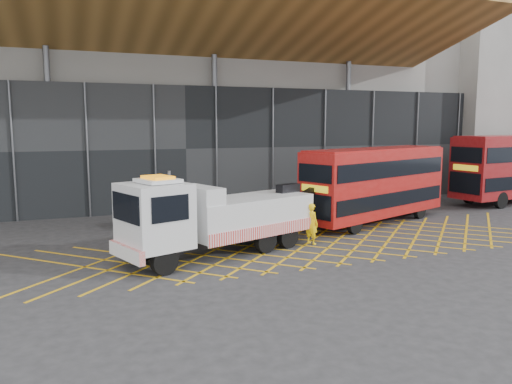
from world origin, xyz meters
name	(u,v)px	position (x,y,z in m)	size (l,w,h in m)	color
ground_plane	(203,255)	(0.00, 0.00, 0.00)	(120.00, 120.00, 0.00)	#2B2A2D
road_markings	(319,244)	(5.60, 0.00, 0.01)	(27.96, 7.16, 0.01)	gold
construction_building	(162,79)	(1.92, 18.40, 8.98)	(55.00, 23.97, 18.00)	gray
east_building	(491,76)	(32.00, 16.00, 10.00)	(15.00, 12.00, 20.00)	gray
recovery_truck	(215,217)	(0.49, -0.20, 1.69)	(10.35, 5.24, 3.66)	black
bus_towed	(376,182)	(11.02, 3.45, 2.35)	(10.55, 5.93, 4.23)	#9E0F0C
worker	(312,224)	(5.27, 0.19, 0.96)	(0.70, 0.46, 1.93)	yellow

